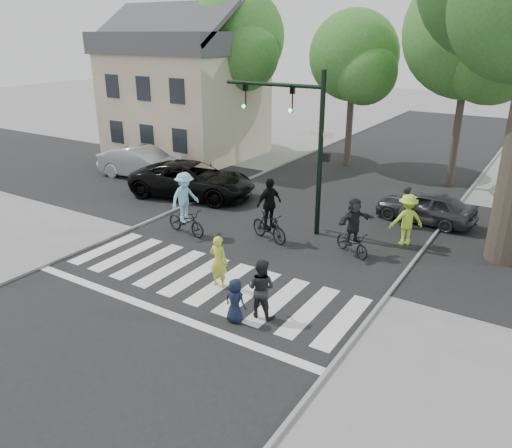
% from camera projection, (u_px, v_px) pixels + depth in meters
% --- Properties ---
extents(ground, '(120.00, 120.00, 0.00)m').
position_uv_depth(ground, '(187.00, 293.00, 14.65)').
color(ground, gray).
rests_on(ground, ground).
extents(road_stem, '(10.00, 70.00, 0.01)m').
position_uv_depth(road_stem, '(273.00, 238.00, 18.59)').
color(road_stem, black).
rests_on(road_stem, ground).
extents(road_cross, '(70.00, 10.00, 0.01)m').
position_uv_depth(road_cross, '(309.00, 214.00, 20.96)').
color(road_cross, black).
rests_on(road_cross, ground).
extents(curb_left, '(0.10, 70.00, 0.10)m').
position_uv_depth(curb_left, '(171.00, 212.00, 21.10)').
color(curb_left, gray).
rests_on(curb_left, ground).
extents(curb_right, '(0.10, 70.00, 0.10)m').
position_uv_depth(curb_right, '(408.00, 268.00, 16.06)').
color(curb_right, gray).
rests_on(curb_right, ground).
extents(crosswalk, '(10.00, 3.85, 0.01)m').
position_uv_depth(crosswalk, '(201.00, 284.00, 15.17)').
color(crosswalk, silver).
rests_on(crosswalk, ground).
extents(traffic_signal, '(4.45, 0.29, 6.00)m').
position_uv_depth(traffic_signal, '(300.00, 129.00, 17.96)').
color(traffic_signal, black).
rests_on(traffic_signal, ground).
extents(bg_tree_0, '(5.46, 5.20, 8.97)m').
position_uv_depth(bg_tree_0, '(177.00, 49.00, 31.92)').
color(bg_tree_0, brown).
rests_on(bg_tree_0, ground).
extents(bg_tree_1, '(6.09, 5.80, 9.80)m').
position_uv_depth(bg_tree_1, '(237.00, 42.00, 28.81)').
color(bg_tree_1, brown).
rests_on(bg_tree_1, ground).
extents(bg_tree_2, '(5.04, 4.80, 8.40)m').
position_uv_depth(bg_tree_2, '(357.00, 60.00, 26.56)').
color(bg_tree_2, brown).
rests_on(bg_tree_2, ground).
extents(bg_tree_3, '(6.30, 6.00, 10.20)m').
position_uv_depth(bg_tree_3, '(477.00, 38.00, 22.06)').
color(bg_tree_3, brown).
rests_on(bg_tree_3, ground).
extents(house, '(8.40, 8.10, 8.82)m').
position_uv_depth(house, '(185.00, 92.00, 30.05)').
color(house, beige).
rests_on(house, ground).
extents(pedestrian_woman, '(0.61, 0.41, 1.62)m').
position_uv_depth(pedestrian_woman, '(219.00, 261.00, 14.78)').
color(pedestrian_woman, '#C4CF38').
rests_on(pedestrian_woman, ground).
extents(pedestrian_child, '(0.61, 0.40, 1.23)m').
position_uv_depth(pedestrian_child, '(235.00, 301.00, 13.00)').
color(pedestrian_child, '#141A33').
rests_on(pedestrian_child, ground).
extents(pedestrian_adult, '(0.86, 0.70, 1.67)m').
position_uv_depth(pedestrian_adult, '(261.00, 288.00, 13.18)').
color(pedestrian_adult, black).
rests_on(pedestrian_adult, ground).
extents(cyclist_left, '(1.97, 1.32, 2.40)m').
position_uv_depth(cyclist_left, '(185.00, 208.00, 18.59)').
color(cyclist_left, black).
rests_on(cyclist_left, ground).
extents(cyclist_mid, '(1.87, 1.18, 2.36)m').
position_uv_depth(cyclist_mid, '(269.00, 216.00, 18.01)').
color(cyclist_mid, black).
rests_on(cyclist_mid, ground).
extents(cyclist_right, '(1.67, 1.53, 2.02)m').
position_uv_depth(cyclist_right, '(353.00, 230.00, 16.90)').
color(cyclist_right, black).
rests_on(cyclist_right, ground).
extents(car_suv, '(6.20, 3.81, 1.60)m').
position_uv_depth(car_suv, '(193.00, 180.00, 22.99)').
color(car_suv, black).
rests_on(car_suv, ground).
extents(car_silver, '(5.09, 2.19, 1.63)m').
position_uv_depth(car_silver, '(143.00, 163.00, 25.97)').
color(car_silver, '#B5B5BB').
rests_on(car_silver, ground).
extents(car_grey, '(3.98, 1.83, 1.32)m').
position_uv_depth(car_grey, '(426.00, 206.00, 19.91)').
color(car_grey, '#313036').
rests_on(car_grey, ground).
extents(bystander_hivis, '(1.38, 1.29, 1.87)m').
position_uv_depth(bystander_hivis, '(407.00, 220.00, 17.72)').
color(bystander_hivis, '#C5F738').
rests_on(bystander_hivis, ground).
extents(bystander_dark, '(0.70, 0.56, 1.68)m').
position_uv_depth(bystander_dark, '(406.00, 206.00, 19.35)').
color(bystander_dark, black).
rests_on(bystander_dark, ground).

